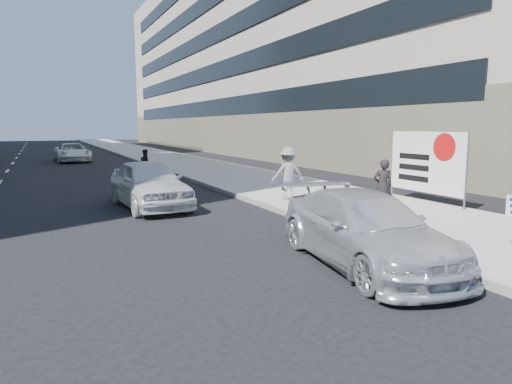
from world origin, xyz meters
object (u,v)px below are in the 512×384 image
parked_sedan (365,229)px  white_sedan_far (72,152)px  motorcycle (146,166)px  protest_banner (426,162)px  jogger (288,174)px  white_sedan_near (149,183)px  pedestrian_woman (383,186)px

parked_sedan → white_sedan_far: (-3.21, 28.58, 0.00)m
parked_sedan → motorcycle: (-0.71, 15.51, -0.02)m
protest_banner → motorcycle: protest_banner is taller
jogger → parked_sedan: 6.61m
jogger → motorcycle: (-2.64, 9.20, -0.36)m
protest_banner → white_sedan_far: 26.04m
jogger → protest_banner: protest_banner is taller
protest_banner → motorcycle: bearing=119.2°
white_sedan_near → white_sedan_far: (-0.94, 20.94, -0.09)m
white_sedan_near → pedestrian_woman: bearing=-42.3°
pedestrian_woman → jogger: bearing=-43.9°
jogger → white_sedan_near: size_ratio=0.38×
parked_sedan → white_sedan_near: (-2.27, 7.64, 0.10)m
jogger → white_sedan_far: 22.86m
pedestrian_woman → white_sedan_far: size_ratio=0.31×
jogger → parked_sedan: size_ratio=0.38×
pedestrian_woman → parked_sedan: bearing=69.4°
white_sedan_far → motorcycle: 13.31m
pedestrian_woman → motorcycle: bearing=-48.5°
pedestrian_woman → parked_sedan: pedestrian_woman is taller
jogger → white_sedan_near: jogger is taller
white_sedan_near → white_sedan_far: size_ratio=0.93×
jogger → white_sedan_far: jogger is taller
parked_sedan → motorcycle: size_ratio=2.21×
parked_sedan → pedestrian_woman: bearing=53.1°
protest_banner → white_sedan_near: size_ratio=0.69×
protest_banner → white_sedan_far: size_ratio=0.64×
pedestrian_woman → white_sedan_near: bearing=-15.0°
white_sedan_near → white_sedan_far: 20.96m
protest_banner → parked_sedan: protest_banner is taller
jogger → white_sedan_near: 4.41m
white_sedan_near → white_sedan_far: bearing=89.2°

